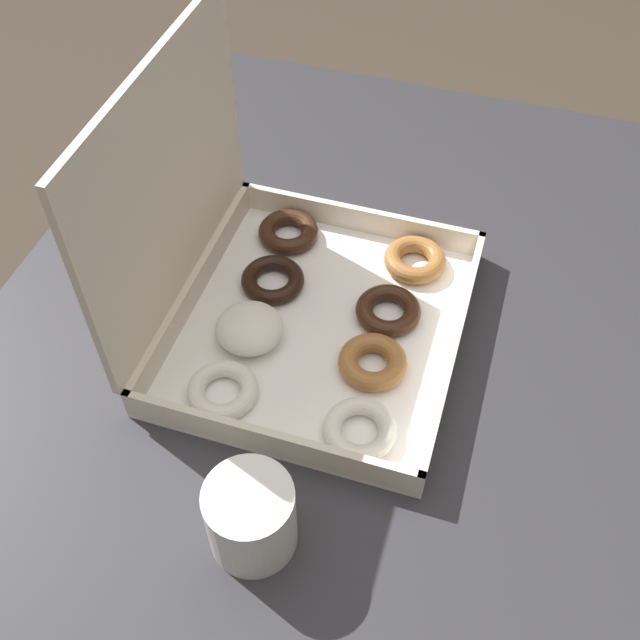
{
  "coord_description": "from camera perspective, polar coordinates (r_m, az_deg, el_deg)",
  "views": [
    {
      "loc": [
        -0.46,
        -0.08,
        1.39
      ],
      "look_at": [
        0.05,
        0.08,
        0.75
      ],
      "focal_mm": 42.0,
      "sensor_mm": 36.0,
      "label": 1
    }
  ],
  "objects": [
    {
      "name": "ground_plane",
      "position": [
        1.46,
        2.59,
        -21.31
      ],
      "size": [
        8.0,
        8.0,
        0.0
      ],
      "primitive_type": "plane",
      "color": "#42382D"
    },
    {
      "name": "dining_table",
      "position": [
        0.88,
        4.04,
        -8.21
      ],
      "size": [
        1.12,
        0.92,
        0.73
      ],
      "color": "#2D2D33",
      "rests_on": "ground_plane"
    },
    {
      "name": "donut_box",
      "position": [
        0.81,
        -2.98,
        2.49
      ],
      "size": [
        0.34,
        0.32,
        0.3
      ],
      "color": "white",
      "rests_on": "dining_table"
    },
    {
      "name": "coffee_mug",
      "position": [
        0.68,
        -5.29,
        -14.68
      ],
      "size": [
        0.08,
        0.08,
        0.08
      ],
      "color": "white",
      "rests_on": "dining_table"
    }
  ]
}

